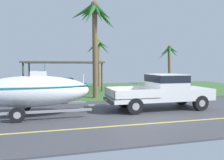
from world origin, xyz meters
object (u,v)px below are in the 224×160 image
object	(u,v)px
pickup_truck_towing	(165,90)
carport_awning	(63,63)
palm_tree_mid	(169,56)
parked_sedan_near	(60,87)
boat_on_trailer	(33,91)
palm_tree_near_left	(98,52)
palm_tree_near_right	(95,23)

from	to	relation	value
pickup_truck_towing	carport_awning	xyz separation A→B (m)	(-5.08, 10.38, 1.56)
palm_tree_mid	parked_sedan_near	bearing A→B (deg)	-153.06
boat_on_trailer	palm_tree_near_left	world-z (taller)	palm_tree_near_left
parked_sedan_near	palm_tree_near_right	distance (m)	5.84
palm_tree_near_right	carport_awning	bearing A→B (deg)	109.80
parked_sedan_near	palm_tree_near_right	size ratio (longest dim) A/B	0.62
palm_tree_near_right	parked_sedan_near	bearing A→B (deg)	135.43
parked_sedan_near	pickup_truck_towing	bearing A→B (deg)	-52.32
parked_sedan_near	carport_awning	world-z (taller)	carport_awning
parked_sedan_near	palm_tree_mid	bearing A→B (deg)	26.94
palm_tree_near_left	palm_tree_near_right	bearing A→B (deg)	-102.53
pickup_truck_towing	boat_on_trailer	size ratio (longest dim) A/B	0.91
boat_on_trailer	palm_tree_near_left	size ratio (longest dim) A/B	1.19
boat_on_trailer	palm_tree_near_right	distance (m)	7.36
palm_tree_near_right	palm_tree_near_left	bearing A→B (deg)	77.47
boat_on_trailer	carport_awning	bearing A→B (deg)	80.38
parked_sedan_near	palm_tree_near_left	distance (m)	7.90
palm_tree_mid	pickup_truck_towing	bearing A→B (deg)	-119.98
pickup_truck_towing	carport_awning	size ratio (longest dim) A/B	0.82
pickup_truck_towing	boat_on_trailer	world-z (taller)	boat_on_trailer
palm_tree_mid	palm_tree_near_left	bearing A→B (deg)	-172.98
parked_sedan_near	palm_tree_near_left	bearing A→B (deg)	53.33
boat_on_trailer	pickup_truck_towing	bearing A→B (deg)	0.00
palm_tree_near_left	carport_awning	bearing A→B (deg)	-146.64
pickup_truck_towing	parked_sedan_near	xyz separation A→B (m)	(-5.52, 7.14, -0.38)
carport_awning	palm_tree_mid	size ratio (longest dim) A/B	1.43
boat_on_trailer	palm_tree_mid	xyz separation A→B (m)	(14.96, 14.07, 2.47)
carport_awning	palm_tree_near_left	xyz separation A→B (m)	(3.87, 2.55, 1.28)
boat_on_trailer	palm_tree_near_left	distance (m)	14.36
palm_tree_near_right	boat_on_trailer	bearing A→B (deg)	-128.95
boat_on_trailer	carport_awning	distance (m)	10.62
parked_sedan_near	palm_tree_near_right	world-z (taller)	palm_tree_near_right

